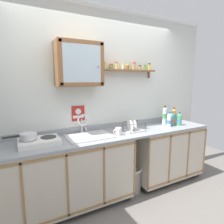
{
  "coord_description": "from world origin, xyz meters",
  "views": [
    {
      "loc": [
        -1.18,
        -1.9,
        1.65
      ],
      "look_at": [
        0.07,
        0.46,
        1.2
      ],
      "focal_mm": 30.54,
      "sensor_mm": 36.0,
      "label": 1
    }
  ],
  "objects_px": {
    "wall_cabinet": "(79,64)",
    "mug": "(118,131)",
    "sink": "(89,139)",
    "trash_bin": "(131,179)",
    "bottle_opaque_white_4": "(169,120)",
    "hot_plate_stove": "(39,142)",
    "bottle_detergent_teal_0": "(172,119)",
    "saucepan": "(28,136)",
    "dish_rack": "(133,128)",
    "bottle_soda_green_3": "(179,119)",
    "warning_sign": "(78,113)",
    "bottle_juice_amber_1": "(174,116)",
    "bottle_water_clear_2": "(165,116)"
  },
  "relations": [
    {
      "from": "hot_plate_stove",
      "to": "wall_cabinet",
      "type": "relative_size",
      "value": 0.76
    },
    {
      "from": "saucepan",
      "to": "bottle_juice_amber_1",
      "type": "xyz_separation_m",
      "value": [
        2.27,
        0.02,
        0.02
      ]
    },
    {
      "from": "bottle_detergent_teal_0",
      "to": "trash_bin",
      "type": "xyz_separation_m",
      "value": [
        -0.79,
        -0.02,
        -0.83
      ]
    },
    {
      "from": "sink",
      "to": "saucepan",
      "type": "bearing_deg",
      "value": -179.38
    },
    {
      "from": "bottle_opaque_white_4",
      "to": "trash_bin",
      "type": "bearing_deg",
      "value": 178.83
    },
    {
      "from": "hot_plate_stove",
      "to": "bottle_opaque_white_4",
      "type": "height_order",
      "value": "bottle_opaque_white_4"
    },
    {
      "from": "bottle_soda_green_3",
      "to": "bottle_juice_amber_1",
      "type": "bearing_deg",
      "value": 89.95
    },
    {
      "from": "bottle_soda_green_3",
      "to": "trash_bin",
      "type": "bearing_deg",
      "value": 178.01
    },
    {
      "from": "bottle_detergent_teal_0",
      "to": "bottle_soda_green_3",
      "type": "bearing_deg",
      "value": -27.74
    },
    {
      "from": "bottle_soda_green_3",
      "to": "wall_cabinet",
      "type": "relative_size",
      "value": 0.37
    },
    {
      "from": "bottle_detergent_teal_0",
      "to": "bottle_juice_amber_1",
      "type": "xyz_separation_m",
      "value": [
        0.11,
        0.07,
        0.03
      ]
    },
    {
      "from": "saucepan",
      "to": "sink",
      "type": "bearing_deg",
      "value": 0.62
    },
    {
      "from": "trash_bin",
      "to": "hot_plate_stove",
      "type": "bearing_deg",
      "value": 177.77
    },
    {
      "from": "sink",
      "to": "trash_bin",
      "type": "relative_size",
      "value": 1.58
    },
    {
      "from": "bottle_soda_green_3",
      "to": "trash_bin",
      "type": "height_order",
      "value": "bottle_soda_green_3"
    },
    {
      "from": "sink",
      "to": "wall_cabinet",
      "type": "xyz_separation_m",
      "value": [
        -0.06,
        0.13,
        0.97
      ]
    },
    {
      "from": "mug",
      "to": "trash_bin",
      "type": "height_order",
      "value": "mug"
    },
    {
      "from": "saucepan",
      "to": "trash_bin",
      "type": "distance_m",
      "value": 1.61
    },
    {
      "from": "sink",
      "to": "bottle_soda_green_3",
      "type": "relative_size",
      "value": 2.61
    },
    {
      "from": "bottle_water_clear_2",
      "to": "dish_rack",
      "type": "distance_m",
      "value": 0.68
    },
    {
      "from": "bottle_detergent_teal_0",
      "to": "bottle_soda_green_3",
      "type": "xyz_separation_m",
      "value": [
        0.11,
        -0.06,
        -0.0
      ]
    },
    {
      "from": "hot_plate_stove",
      "to": "bottle_detergent_teal_0",
      "type": "distance_m",
      "value": 2.05
    },
    {
      "from": "trash_bin",
      "to": "warning_sign",
      "type": "bearing_deg",
      "value": 154.53
    },
    {
      "from": "saucepan",
      "to": "dish_rack",
      "type": "xyz_separation_m",
      "value": [
        1.4,
        -0.04,
        -0.07
      ]
    },
    {
      "from": "bottle_opaque_white_4",
      "to": "trash_bin",
      "type": "relative_size",
      "value": 0.64
    },
    {
      "from": "sink",
      "to": "bottle_juice_amber_1",
      "type": "bearing_deg",
      "value": 0.5
    },
    {
      "from": "saucepan",
      "to": "bottle_opaque_white_4",
      "type": "xyz_separation_m",
      "value": [
        2.06,
        -0.09,
        -0.0
      ]
    },
    {
      "from": "saucepan",
      "to": "wall_cabinet",
      "type": "bearing_deg",
      "value": 11.34
    },
    {
      "from": "dish_rack",
      "to": "bottle_juice_amber_1",
      "type": "bearing_deg",
      "value": 4.4
    },
    {
      "from": "bottle_detergent_teal_0",
      "to": "bottle_water_clear_2",
      "type": "distance_m",
      "value": 0.13
    },
    {
      "from": "sink",
      "to": "bottle_opaque_white_4",
      "type": "distance_m",
      "value": 1.34
    },
    {
      "from": "bottle_juice_amber_1",
      "to": "dish_rack",
      "type": "xyz_separation_m",
      "value": [
        -0.86,
        -0.07,
        -0.09
      ]
    },
    {
      "from": "bottle_juice_amber_1",
      "to": "bottle_water_clear_2",
      "type": "relative_size",
      "value": 0.89
    },
    {
      "from": "warning_sign",
      "to": "trash_bin",
      "type": "relative_size",
      "value": 0.58
    },
    {
      "from": "trash_bin",
      "to": "dish_rack",
      "type": "bearing_deg",
      "value": 37.79
    },
    {
      "from": "bottle_detergent_teal_0",
      "to": "bottle_soda_green_3",
      "type": "distance_m",
      "value": 0.12
    },
    {
      "from": "sink",
      "to": "hot_plate_stove",
      "type": "height_order",
      "value": "sink"
    },
    {
      "from": "dish_rack",
      "to": "hot_plate_stove",
      "type": "bearing_deg",
      "value": 179.03
    },
    {
      "from": "bottle_opaque_white_4",
      "to": "mug",
      "type": "relative_size",
      "value": 1.89
    },
    {
      "from": "bottle_soda_green_3",
      "to": "warning_sign",
      "type": "height_order",
      "value": "warning_sign"
    },
    {
      "from": "bottle_soda_green_3",
      "to": "mug",
      "type": "bearing_deg",
      "value": -178.86
    },
    {
      "from": "bottle_detergent_teal_0",
      "to": "mug",
      "type": "xyz_separation_m",
      "value": [
        -1.06,
        -0.08,
        -0.05
      ]
    },
    {
      "from": "trash_bin",
      "to": "bottle_water_clear_2",
      "type": "bearing_deg",
      "value": 8.19
    },
    {
      "from": "bottle_opaque_white_4",
      "to": "trash_bin",
      "type": "height_order",
      "value": "bottle_opaque_white_4"
    },
    {
      "from": "saucepan",
      "to": "warning_sign",
      "type": "relative_size",
      "value": 1.65
    },
    {
      "from": "bottle_detergent_teal_0",
      "to": "bottle_opaque_white_4",
      "type": "xyz_separation_m",
      "value": [
        -0.1,
        -0.04,
        0.0
      ]
    },
    {
      "from": "wall_cabinet",
      "to": "mug",
      "type": "bearing_deg",
      "value": -31.23
    },
    {
      "from": "bottle_juice_amber_1",
      "to": "bottle_opaque_white_4",
      "type": "relative_size",
      "value": 1.2
    },
    {
      "from": "sink",
      "to": "bottle_water_clear_2",
      "type": "distance_m",
      "value": 1.35
    },
    {
      "from": "dish_rack",
      "to": "warning_sign",
      "type": "distance_m",
      "value": 0.82
    }
  ]
}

